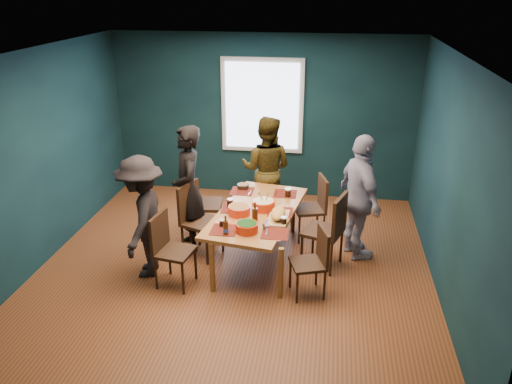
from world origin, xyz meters
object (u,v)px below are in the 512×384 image
chair_right_near (315,257)px  cutting_board (278,214)px  bowl_dumpling (264,204)px  chair_left_far (198,198)px  person_far_left (188,189)px  chair_right_far (315,203)px  chair_right_mid (330,226)px  bowl_herbs (247,227)px  bowl_salad (239,210)px  chair_left_near (168,244)px  dining_table (257,215)px  person_right (360,198)px  person_back (266,169)px  chair_left_mid (196,214)px  person_near_left (142,217)px

chair_right_near → cutting_board: bearing=114.7°
bowl_dumpling → cutting_board: (0.22, -0.25, -0.01)m
chair_left_far → person_far_left: bearing=-103.0°
chair_left_far → chair_right_far: chair_left_far is taller
cutting_board → chair_right_mid: bearing=11.0°
bowl_herbs → cutting_board: size_ratio=0.45×
bowl_salad → bowl_dumpling: 0.35m
chair_left_near → cutting_board: chair_left_near is taller
dining_table → person_right: (1.30, 0.27, 0.21)m
dining_table → cutting_board: bearing=-24.3°
person_far_left → person_back: size_ratio=1.06×
person_far_left → bowl_dumpling: 1.05m
dining_table → chair_left_mid: bearing=-172.1°
dining_table → chair_right_mid: chair_right_mid is taller
chair_left_mid → person_near_left: size_ratio=0.64×
person_near_left → chair_left_far: bearing=152.9°
person_near_left → cutting_board: size_ratio=2.60×
chair_left_near → bowl_dumpling: (1.04, 0.80, 0.23)m
chair_left_far → chair_right_mid: size_ratio=1.01×
dining_table → person_far_left: 1.00m
chair_left_near → person_far_left: person_far_left is taller
chair_right_near → bowl_herbs: 0.87m
bowl_dumpling → bowl_herbs: 0.66m
dining_table → chair_right_far: chair_right_far is taller
chair_left_near → chair_left_far: bearing=97.6°
cutting_board → bowl_salad: bearing=175.5°
chair_left_near → bowl_dumpling: bearing=47.0°
chair_right_near → person_near_left: 2.14m
chair_left_mid → chair_right_far: bearing=44.2°
person_back → person_near_left: (-1.29, -1.80, -0.04)m
chair_left_far → person_near_left: size_ratio=0.66×
person_right → chair_left_mid: bearing=73.2°
person_back → person_near_left: 2.21m
bowl_dumpling → chair_left_near: bearing=-142.4°
chair_right_near → person_far_left: bearing=134.2°
bowl_dumpling → chair_left_mid: bearing=-177.4°
dining_table → chair_left_far: bearing=160.3°
chair_right_far → chair_left_near: bearing=-156.0°
chair_right_mid → person_near_left: (-2.28, -0.48, 0.19)m
chair_left_far → chair_right_far: (1.66, 0.22, -0.07)m
dining_table → bowl_salad: (-0.21, -0.14, 0.13)m
bowl_dumpling → bowl_herbs: bearing=-99.4°
person_back → person_far_left: bearing=56.8°
chair_left_mid → bowl_herbs: (0.79, -0.61, 0.18)m
bowl_dumpling → cutting_board: bearing=-49.0°
bowl_herbs → chair_right_mid: bearing=27.8°
cutting_board → person_back: bearing=104.7°
chair_left_near → chair_right_near: 1.75m
person_far_left → person_back: person_far_left is taller
chair_right_near → dining_table: bearing=119.0°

